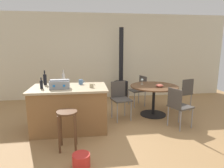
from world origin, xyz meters
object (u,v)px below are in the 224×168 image
object	(u,v)px
folding_chair_left	(178,105)
toolbox	(60,84)
dining_table	(154,92)
folding_chair_right	(184,92)
folding_chair_near	(139,88)
wine_glass	(142,80)
cup_0	(81,82)
plastic_bucket	(81,160)
bottle_2	(45,79)
cup_1	(92,86)
serving_bowl	(160,85)
folding_chair_far	(120,97)
kitchen_island	(70,108)
wooden_stool	(67,122)
bottle_0	(41,84)
wood_stove	(121,84)
bottle_1	(64,79)

from	to	relation	value
folding_chair_left	toolbox	xyz separation A→B (m)	(-2.39, 0.11, 0.48)
dining_table	folding_chair_right	xyz separation A→B (m)	(0.89, 0.20, -0.06)
folding_chair_near	wine_glass	world-z (taller)	wine_glass
cup_0	plastic_bucket	xyz separation A→B (m)	(0.01, -1.58, -0.85)
bottle_2	wine_glass	distance (m)	2.32
cup_1	bottle_2	bearing A→B (deg)	156.39
toolbox	serving_bowl	size ratio (longest dim) A/B	2.04
folding_chair_far	serving_bowl	world-z (taller)	folding_chair_far
toolbox	kitchen_island	bearing A→B (deg)	38.53
wooden_stool	folding_chair_right	bearing A→B (deg)	28.71
bottle_0	bottle_2	xyz separation A→B (m)	(-0.00, 0.37, 0.04)
wood_stove	cup_0	distance (m)	2.11
folding_chair_left	bottle_2	xyz separation A→B (m)	(-2.74, 0.54, 0.51)
folding_chair_right	bottle_2	size ratio (longest dim) A/B	2.83
cup_1	wine_glass	world-z (taller)	cup_1
folding_chair_left	bottle_0	distance (m)	2.78
kitchen_island	cup_0	bearing A→B (deg)	47.45
serving_bowl	toolbox	bearing A→B (deg)	-166.07
folding_chair_near	plastic_bucket	xyz separation A→B (m)	(-1.60, -2.70, -0.41)
toolbox	bottle_2	size ratio (longest dim) A/B	1.20
bottle_0	cup_1	world-z (taller)	bottle_0
dining_table	bottle_1	world-z (taller)	bottle_1
wooden_stool	toolbox	distance (m)	0.85
bottle_0	bottle_2	bearing A→B (deg)	90.42
serving_bowl	wood_stove	bearing A→B (deg)	113.09
dining_table	wooden_stool	bearing A→B (deg)	-145.15
kitchen_island	folding_chair_far	size ratio (longest dim) A/B	1.70
dining_table	cup_0	size ratio (longest dim) A/B	9.21
toolbox	wine_glass	world-z (taller)	toolbox
cup_0	wood_stove	bearing A→B (deg)	54.94
toolbox	folding_chair_right	bearing A→B (deg)	16.46
kitchen_island	wood_stove	distance (m)	2.41
wine_glass	kitchen_island	bearing A→B (deg)	-155.51
cup_0	plastic_bucket	bearing A→B (deg)	-89.66
bottle_2	cup_1	bearing A→B (deg)	-23.61
folding_chair_right	kitchen_island	bearing A→B (deg)	-165.01
wooden_stool	dining_table	world-z (taller)	dining_table
folding_chair_near	folding_chair_right	xyz separation A→B (m)	(1.04, -0.61, 0.01)
bottle_1	folding_chair_near	bearing A→B (deg)	27.88
folding_chair_far	wood_stove	xyz separation A→B (m)	(0.29, 1.50, -0.00)
wooden_stool	bottle_1	xyz separation A→B (m)	(-0.15, 1.13, 0.53)
folding_chair_left	wooden_stool	bearing A→B (deg)	-165.78
bottle_1	cup_0	distance (m)	0.38
bottle_1	cup_1	distance (m)	0.74
wooden_stool	plastic_bucket	distance (m)	0.69
dining_table	folding_chair_right	world-z (taller)	folding_chair_right
toolbox	serving_bowl	xyz separation A→B (m)	(2.23, 0.55, -0.20)
folding_chair_right	bottle_0	size ratio (longest dim) A/B	4.02
kitchen_island	dining_table	bearing A→B (deg)	16.15
kitchen_island	folding_chair_right	size ratio (longest dim) A/B	1.73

